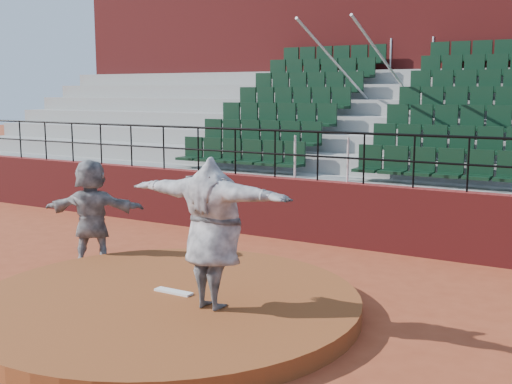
% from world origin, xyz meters
% --- Properties ---
extents(ground, '(90.00, 90.00, 0.00)m').
position_xyz_m(ground, '(0.00, 0.00, 0.00)').
color(ground, '#993F22').
rests_on(ground, ground).
extents(pitchers_mound, '(5.50, 5.50, 0.25)m').
position_xyz_m(pitchers_mound, '(0.00, 0.00, 0.12)').
color(pitchers_mound, brown).
rests_on(pitchers_mound, ground).
extents(pitching_rubber, '(0.60, 0.15, 0.03)m').
position_xyz_m(pitching_rubber, '(0.00, 0.15, 0.27)').
color(pitching_rubber, white).
rests_on(pitching_rubber, pitchers_mound).
extents(boundary_wall, '(24.00, 0.30, 1.30)m').
position_xyz_m(boundary_wall, '(0.00, 5.00, 0.65)').
color(boundary_wall, maroon).
rests_on(boundary_wall, ground).
extents(wall_railing, '(24.04, 0.05, 1.03)m').
position_xyz_m(wall_railing, '(0.00, 5.00, 2.03)').
color(wall_railing, black).
rests_on(wall_railing, boundary_wall).
extents(seating_deck, '(24.00, 5.97, 4.63)m').
position_xyz_m(seating_deck, '(0.00, 8.65, 1.44)').
color(seating_deck, gray).
rests_on(seating_deck, ground).
extents(press_box_facade, '(24.00, 3.00, 7.10)m').
position_xyz_m(press_box_facade, '(0.00, 12.60, 3.55)').
color(press_box_facade, maroon).
rests_on(press_box_facade, ground).
extents(pitcher, '(2.52, 0.76, 2.04)m').
position_xyz_m(pitcher, '(0.84, -0.07, 1.27)').
color(pitcher, black).
rests_on(pitcher, pitchers_mound).
extents(fielder, '(1.86, 1.33, 1.94)m').
position_xyz_m(fielder, '(-2.71, 1.31, 0.97)').
color(fielder, black).
rests_on(fielder, ground).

